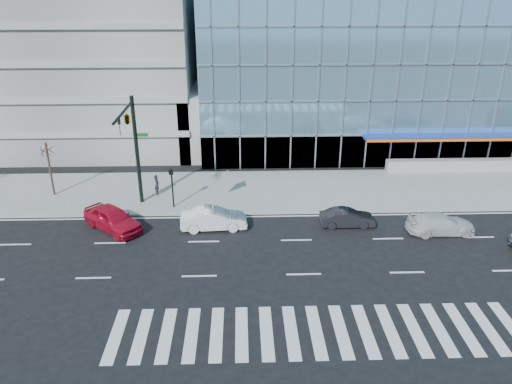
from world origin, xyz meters
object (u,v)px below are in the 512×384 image
traffic_signal (130,130)px  dark_sedan (347,218)px  red_sedan (113,219)px  tilted_panel (227,182)px  white_suv (441,224)px  street_tree_near (47,150)px  pedestrian (157,185)px  white_sedan (214,219)px  ped_signal_post (172,182)px

traffic_signal → dark_sedan: 15.89m
red_sedan → tilted_panel: tilted_panel is taller
dark_sedan → white_suv: bearing=-101.2°
traffic_signal → red_sedan: (-1.18, -2.67, -5.36)m
traffic_signal → red_sedan: 6.11m
street_tree_near → red_sedan: bearing=-43.9°
red_sedan → tilted_panel: size_ratio=3.62×
street_tree_near → tilted_panel: size_ratio=3.25×
pedestrian → tilted_panel: (5.42, 0.20, 0.11)m
street_tree_near → tilted_panel: bearing=-0.1°
white_sedan → pedestrian: bearing=36.5°
traffic_signal → red_sedan: size_ratio=1.70×
pedestrian → ped_signal_post: bearing=-159.7°
ped_signal_post → white_sedan: 4.63m
white_sedan → tilted_panel: tilted_panel is taller
white_suv → tilted_panel: bearing=62.6°
street_tree_near → dark_sedan: 22.59m
white_suv → pedestrian: (-19.66, 6.57, 0.31)m
ped_signal_post → red_sedan: 4.96m
ped_signal_post → white_sedan: bearing=-45.5°
ped_signal_post → pedestrian: size_ratio=1.86×
white_sedan → tilted_panel: bearing=-11.7°
red_sedan → white_suv: bearing=-51.5°
street_tree_near → white_sedan: bearing=-24.4°
street_tree_near → pedestrian: street_tree_near is taller
white_suv → pedestrian: 20.73m
ped_signal_post → white_sedan: (3.09, -3.14, -1.41)m
street_tree_near → white_sedan: (12.59, -5.70, -3.05)m
white_suv → white_sedan: size_ratio=1.01×
street_tree_near → tilted_panel: 13.68m
dark_sedan → white_sedan: bearing=90.3°
street_tree_near → white_suv: 28.64m
street_tree_near → tilted_panel: street_tree_near is taller
dark_sedan → red_sedan: bearing=89.7°
street_tree_near → tilted_panel: (13.40, -0.01, -2.71)m
dark_sedan → pedestrian: bearing=68.1°
red_sedan → pedestrian: bearing=19.8°
pedestrian → tilted_panel: 5.42m
red_sedan → dark_sedan: bearing=-48.4°
traffic_signal → red_sedan: bearing=-113.9°
white_sedan → red_sedan: size_ratio=0.94×
ped_signal_post → white_suv: size_ratio=0.67×
dark_sedan → pedestrian: 14.70m
white_suv → pedestrian: bearing=69.6°
ped_signal_post → dark_sedan: ped_signal_post is taller
white_sedan → red_sedan: bearing=85.6°
traffic_signal → red_sedan: traffic_signal is taller
dark_sedan → tilted_panel: 9.98m
white_suv → red_sedan: size_ratio=0.95×
street_tree_near → white_sedan: size_ratio=0.96×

